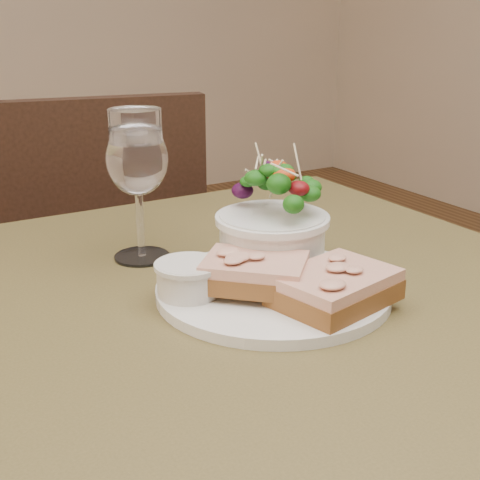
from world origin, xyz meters
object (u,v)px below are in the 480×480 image
salad_bowl (272,216)px  sandwich_back (255,272)px  chair_far (98,355)px  wine_glass (137,163)px  ramekin (188,277)px  cafe_table (241,374)px  dinner_plate (273,290)px  sandwich_front (335,287)px

salad_bowl → sandwich_back: bearing=-134.8°
chair_far → wine_glass: (-0.11, -0.59, 0.58)m
ramekin → wine_glass: (0.01, 0.16, 0.09)m
cafe_table → wine_glass: 0.28m
dinner_plate → sandwich_back: (-0.03, -0.01, 0.03)m
chair_far → sandwich_front: 0.97m
sandwich_back → dinner_plate: bearing=57.5°
salad_bowl → wine_glass: 0.18m
dinner_plate → sandwich_back: bearing=-166.0°
dinner_plate → wine_glass: wine_glass is taller
cafe_table → ramekin: (-0.06, 0.01, 0.13)m
sandwich_back → cafe_table: bearing=137.8°
sandwich_front → cafe_table: bearing=111.5°
ramekin → salad_bowl: 0.14m
dinner_plate → salad_bowl: bearing=58.7°
salad_bowl → dinner_plate: bearing=-121.3°
sandwich_front → ramekin: ramekin is taller
sandwich_front → chair_far: bearing=77.3°
sandwich_back → chair_far: bearing=129.2°
salad_bowl → wine_glass: bearing=132.7°
cafe_table → dinner_plate: (0.03, -0.02, 0.11)m
dinner_plate → wine_glass: size_ratio=1.49×
sandwich_front → salad_bowl: bearing=75.7°
dinner_plate → sandwich_back: 0.04m
sandwich_back → ramekin: size_ratio=2.01×
ramekin → salad_bowl: size_ratio=0.53×
chair_far → dinner_plate: size_ratio=3.46×
dinner_plate → ramekin: 0.10m
salad_bowl → chair_far: bearing=90.3°
sandwich_back → salad_bowl: (0.06, 0.06, 0.04)m
chair_far → ramekin: bearing=91.3°
chair_far → dinner_plate: bearing=98.3°
cafe_table → ramekin: bearing=175.0°
cafe_table → salad_bowl: 0.19m
sandwich_front → ramekin: bearing=129.5°
chair_far → sandwich_back: (-0.06, -0.78, 0.49)m
sandwich_front → wine_glass: bearing=101.4°
cafe_table → sandwich_front: size_ratio=5.72×
sandwich_back → wine_glass: wine_glass is taller
chair_far → wine_glass: 0.84m
sandwich_front → sandwich_back: size_ratio=1.04×
sandwich_back → salad_bowl: bearing=88.7°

